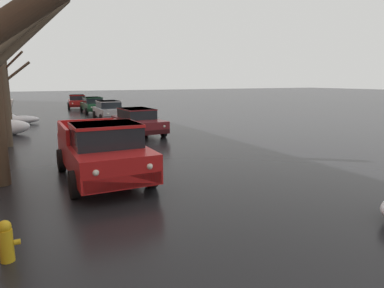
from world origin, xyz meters
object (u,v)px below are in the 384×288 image
(sedan_silver_parked_kerbside_mid, at_px, (109,110))
(sedan_red_queued_behind_truck, at_px, (77,101))
(sedan_maroon_parked_kerbside_close, at_px, (138,121))
(sedan_green_parked_far_down_block, at_px, (93,105))
(bare_tree_mid_block, at_px, (0,59))
(fire_hydrant, at_px, (6,241))
(bare_tree_far_down_block, at_px, (3,77))
(pickup_truck_red_approaching_near_lane, at_px, (102,151))

(sedan_silver_parked_kerbside_mid, distance_m, sedan_red_queued_behind_truck, 11.79)
(sedan_maroon_parked_kerbside_close, relative_size, sedan_green_parked_far_down_block, 1.04)
(bare_tree_mid_block, height_order, sedan_maroon_parked_kerbside_close, bare_tree_mid_block)
(sedan_green_parked_far_down_block, relative_size, fire_hydrant, 5.97)
(bare_tree_mid_block, relative_size, sedan_green_parked_far_down_block, 1.75)
(bare_tree_far_down_block, bearing_deg, fire_hydrant, -88.77)
(bare_tree_mid_block, height_order, sedan_red_queued_behind_truck, bare_tree_mid_block)
(bare_tree_far_down_block, bearing_deg, pickup_truck_red_approaching_near_lane, -76.36)
(sedan_red_queued_behind_truck, bearing_deg, sedan_maroon_parked_kerbside_close, -89.09)
(sedan_red_queued_behind_truck, bearing_deg, pickup_truck_red_approaching_near_lane, -96.85)
(bare_tree_mid_block, height_order, fire_hydrant, bare_tree_mid_block)
(sedan_silver_parked_kerbside_mid, height_order, fire_hydrant, sedan_silver_parked_kerbside_mid)
(sedan_green_parked_far_down_block, bearing_deg, fire_hydrant, -103.77)
(sedan_maroon_parked_kerbside_close, distance_m, fire_hydrant, 13.12)
(sedan_silver_parked_kerbside_mid, bearing_deg, sedan_green_parked_far_down_block, 90.01)
(bare_tree_mid_block, bearing_deg, pickup_truck_red_approaching_near_lane, -69.47)
(sedan_maroon_parked_kerbside_close, xyz_separation_m, sedan_red_queued_behind_truck, (-0.31, 19.38, -0.00))
(bare_tree_far_down_block, bearing_deg, bare_tree_mid_block, -88.63)
(sedan_maroon_parked_kerbside_close, bearing_deg, sedan_silver_parked_kerbside_mid, 88.29)
(pickup_truck_red_approaching_near_lane, bearing_deg, bare_tree_far_down_block, 103.64)
(bare_tree_far_down_block, bearing_deg, sedan_green_parked_far_down_block, 56.71)
(bare_tree_mid_block, distance_m, fire_hydrant, 11.65)
(bare_tree_mid_block, bearing_deg, sedan_silver_parked_kerbside_mid, 51.59)
(pickup_truck_red_approaching_near_lane, bearing_deg, bare_tree_mid_block, 110.53)
(sedan_red_queued_behind_truck, distance_m, fire_hydrant, 31.56)
(sedan_maroon_parked_kerbside_close, xyz_separation_m, fire_hydrant, (-6.00, -11.66, -0.40))
(sedan_green_parked_far_down_block, distance_m, fire_hydrant, 26.16)
(sedan_maroon_parked_kerbside_close, bearing_deg, sedan_red_queued_behind_truck, 90.91)
(bare_tree_mid_block, bearing_deg, sedan_green_parked_far_down_block, 65.68)
(fire_hydrant, bearing_deg, sedan_green_parked_far_down_block, 76.23)
(bare_tree_far_down_block, relative_size, sedan_maroon_parked_kerbside_close, 1.30)
(bare_tree_far_down_block, xyz_separation_m, pickup_truck_red_approaching_near_lane, (2.77, -11.43, -2.21))
(sedan_maroon_parked_kerbside_close, height_order, sedan_red_queued_behind_truck, same)
(sedan_maroon_parked_kerbside_close, bearing_deg, fire_hydrant, -117.22)
(sedan_silver_parked_kerbside_mid, xyz_separation_m, sedan_green_parked_far_down_block, (-0.00, 6.14, -0.00))
(sedan_maroon_parked_kerbside_close, xyz_separation_m, sedan_silver_parked_kerbside_mid, (0.23, 7.60, -0.00))
(bare_tree_far_down_block, height_order, fire_hydrant, bare_tree_far_down_block)
(sedan_silver_parked_kerbside_mid, relative_size, fire_hydrant, 6.03)
(bare_tree_far_down_block, relative_size, sedan_green_parked_far_down_block, 1.35)
(bare_tree_mid_block, height_order, sedan_green_parked_far_down_block, bare_tree_mid_block)
(pickup_truck_red_approaching_near_lane, bearing_deg, sedan_silver_parked_kerbside_mid, 76.08)
(bare_tree_far_down_block, relative_size, sedan_red_queued_behind_truck, 1.34)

